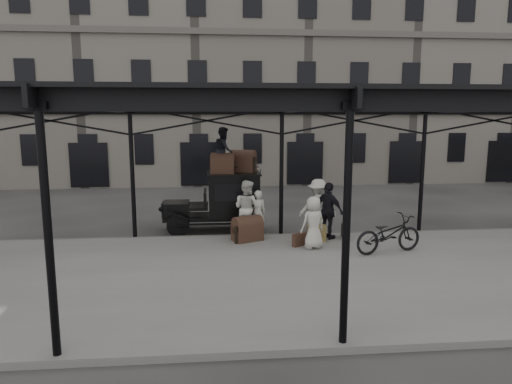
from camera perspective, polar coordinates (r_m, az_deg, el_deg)
ground at (r=14.15m, az=4.29°, el=-7.81°), size 120.00×120.00×0.00m
platform at (r=12.26m, az=5.85°, el=-10.21°), size 28.00×8.00×0.15m
canopy at (r=11.83m, az=5.96°, el=11.38°), size 22.50×9.00×4.74m
building_frontage at (r=31.54m, az=-1.06°, el=14.50°), size 64.00×8.00×14.00m
taxi at (r=16.75m, az=-3.87°, el=-0.87°), size 3.65×1.55×2.18m
porter_left at (r=15.54m, az=0.20°, el=-2.64°), size 0.61×0.43×1.58m
porter_midleft at (r=15.47m, az=-1.18°, el=-2.04°), size 1.19×1.16×1.93m
porter_centre at (r=14.15m, az=7.18°, el=-3.82°), size 0.92×0.76×1.62m
porter_official at (r=15.31m, az=9.05°, el=-2.34°), size 1.06×1.15×1.90m
porter_right at (r=15.83m, az=7.74°, el=-1.85°), size 1.32×0.85×1.93m
bicycle at (r=14.20m, az=16.24°, el=-5.06°), size 2.31×1.28×1.15m
porter_roof at (r=16.42m, az=-4.04°, el=5.25°), size 0.64×0.81×1.64m
steamer_trunk_roof_near at (r=16.32m, az=-4.18°, el=3.41°), size 0.89×0.60×0.61m
steamer_trunk_roof_far at (r=16.79m, az=-1.65°, el=3.70°), size 1.05×0.85×0.67m
steamer_trunk_platform at (r=15.02m, az=-1.08°, el=-4.81°), size 1.09×0.91×0.69m
wicker_hamper at (r=15.20m, az=7.56°, el=-5.09°), size 0.65×0.52×0.50m
suitcase_upright at (r=15.61m, az=11.08°, el=-4.89°), size 0.19×0.61×0.45m
suitcase_flat at (r=14.54m, az=5.54°, el=-5.92°), size 0.58×0.47×0.40m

